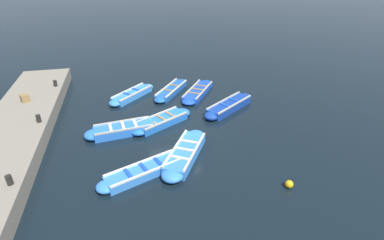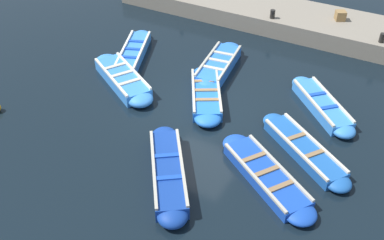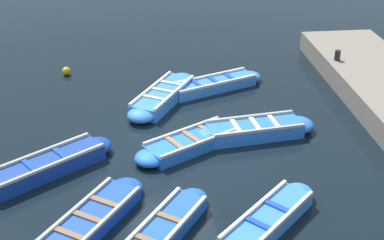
{
  "view_description": "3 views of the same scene",
  "coord_description": "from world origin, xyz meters",
  "px_view_note": "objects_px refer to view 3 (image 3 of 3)",
  "views": [
    {
      "loc": [
        1.89,
        13.04,
        7.39
      ],
      "look_at": [
        -0.9,
        0.34,
        0.16
      ],
      "focal_mm": 28.0,
      "sensor_mm": 36.0,
      "label": 1
    },
    {
      "loc": [
        -10.42,
        -5.43,
        8.59
      ],
      "look_at": [
        -0.92,
        -0.16,
        0.24
      ],
      "focal_mm": 42.0,
      "sensor_mm": 36.0,
      "label": 2
    },
    {
      "loc": [
        -0.75,
        -12.36,
        7.55
      ],
      "look_at": [
        0.69,
        0.79,
        0.53
      ],
      "focal_mm": 50.0,
      "sensor_mm": 36.0,
      "label": 3
    }
  ],
  "objects_px": {
    "boat_drifting": "(191,142)",
    "buoy_orange_near": "(66,71)",
    "boat_centre": "(163,96)",
    "boat_outer_right": "(46,166)",
    "boat_tucked": "(254,130)",
    "boat_mid_row": "(88,223)",
    "bollard_mid_south": "(338,55)",
    "boat_bow_out": "(267,221)",
    "boat_inner_gap": "(159,235)",
    "boat_alongside": "(213,85)"
  },
  "relations": [
    {
      "from": "boat_drifting",
      "to": "buoy_orange_near",
      "type": "relative_size",
      "value": 11.59
    },
    {
      "from": "buoy_orange_near",
      "to": "boat_centre",
      "type": "bearing_deg",
      "value": -37.98
    },
    {
      "from": "boat_outer_right",
      "to": "boat_drifting",
      "type": "distance_m",
      "value": 3.87
    },
    {
      "from": "boat_outer_right",
      "to": "buoy_orange_near",
      "type": "height_order",
      "value": "boat_outer_right"
    },
    {
      "from": "boat_tucked",
      "to": "boat_mid_row",
      "type": "bearing_deg",
      "value": -140.92
    },
    {
      "from": "boat_outer_right",
      "to": "bollard_mid_south",
      "type": "height_order",
      "value": "bollard_mid_south"
    },
    {
      "from": "boat_bow_out",
      "to": "bollard_mid_south",
      "type": "bearing_deg",
      "value": 61.06
    },
    {
      "from": "boat_inner_gap",
      "to": "buoy_orange_near",
      "type": "xyz_separation_m",
      "value": [
        -2.81,
        9.27,
        -0.01
      ]
    },
    {
      "from": "boat_inner_gap",
      "to": "boat_bow_out",
      "type": "bearing_deg",
      "value": 4.03
    },
    {
      "from": "boat_tucked",
      "to": "buoy_orange_near",
      "type": "height_order",
      "value": "boat_tucked"
    },
    {
      "from": "boat_bow_out",
      "to": "boat_inner_gap",
      "type": "xyz_separation_m",
      "value": [
        -2.36,
        -0.17,
        -0.01
      ]
    },
    {
      "from": "boat_drifting",
      "to": "boat_alongside",
      "type": "xyz_separation_m",
      "value": [
        1.15,
        3.74,
        -0.0
      ]
    },
    {
      "from": "boat_mid_row",
      "to": "boat_tucked",
      "type": "xyz_separation_m",
      "value": [
        4.45,
        3.61,
        0.04
      ]
    },
    {
      "from": "boat_centre",
      "to": "boat_drifting",
      "type": "distance_m",
      "value": 3.03
    },
    {
      "from": "boat_outer_right",
      "to": "boat_bow_out",
      "type": "bearing_deg",
      "value": -28.19
    },
    {
      "from": "boat_drifting",
      "to": "boat_alongside",
      "type": "distance_m",
      "value": 3.91
    },
    {
      "from": "boat_bow_out",
      "to": "bollard_mid_south",
      "type": "distance_m",
      "value": 8.82
    },
    {
      "from": "boat_alongside",
      "to": "boat_outer_right",
      "type": "bearing_deg",
      "value": -137.14
    },
    {
      "from": "boat_mid_row",
      "to": "boat_drifting",
      "type": "relative_size",
      "value": 1.04
    },
    {
      "from": "boat_alongside",
      "to": "boat_bow_out",
      "type": "bearing_deg",
      "value": -88.99
    },
    {
      "from": "bollard_mid_south",
      "to": "boat_tucked",
      "type": "bearing_deg",
      "value": -134.86
    },
    {
      "from": "boat_bow_out",
      "to": "boat_outer_right",
      "type": "height_order",
      "value": "boat_outer_right"
    },
    {
      "from": "boat_centre",
      "to": "boat_tucked",
      "type": "xyz_separation_m",
      "value": [
        2.45,
        -2.52,
        -0.0
      ]
    },
    {
      "from": "buoy_orange_near",
      "to": "boat_mid_row",
      "type": "bearing_deg",
      "value": -81.49
    },
    {
      "from": "bollard_mid_south",
      "to": "buoy_orange_near",
      "type": "distance_m",
      "value": 9.56
    },
    {
      "from": "boat_drifting",
      "to": "boat_centre",
      "type": "bearing_deg",
      "value": 101.18
    },
    {
      "from": "boat_drifting",
      "to": "buoy_orange_near",
      "type": "xyz_separation_m",
      "value": [
        -3.89,
        5.56,
        -0.03
      ]
    },
    {
      "from": "boat_mid_row",
      "to": "boat_drifting",
      "type": "bearing_deg",
      "value": 50.61
    },
    {
      "from": "boat_mid_row",
      "to": "boat_drifting",
      "type": "height_order",
      "value": "boat_drifting"
    },
    {
      "from": "boat_tucked",
      "to": "bollard_mid_south",
      "type": "relative_size",
      "value": 10.39
    },
    {
      "from": "boat_mid_row",
      "to": "boat_alongside",
      "type": "height_order",
      "value": "boat_alongside"
    },
    {
      "from": "boat_bow_out",
      "to": "boat_inner_gap",
      "type": "distance_m",
      "value": 2.37
    },
    {
      "from": "boat_drifting",
      "to": "boat_alongside",
      "type": "height_order",
      "value": "boat_drifting"
    },
    {
      "from": "boat_mid_row",
      "to": "bollard_mid_south",
      "type": "relative_size",
      "value": 10.2
    },
    {
      "from": "boat_inner_gap",
      "to": "boat_drifting",
      "type": "relative_size",
      "value": 0.99
    },
    {
      "from": "boat_inner_gap",
      "to": "bollard_mid_south",
      "type": "xyz_separation_m",
      "value": [
        6.61,
        7.86,
        0.73
      ]
    },
    {
      "from": "boat_centre",
      "to": "bollard_mid_south",
      "type": "height_order",
      "value": "bollard_mid_south"
    },
    {
      "from": "boat_mid_row",
      "to": "boat_centre",
      "type": "bearing_deg",
      "value": 71.92
    },
    {
      "from": "boat_mid_row",
      "to": "boat_outer_right",
      "type": "xyz_separation_m",
      "value": [
        -1.19,
        2.32,
        0.05
      ]
    },
    {
      "from": "boat_inner_gap",
      "to": "boat_mid_row",
      "type": "bearing_deg",
      "value": 159.86
    },
    {
      "from": "boat_outer_right",
      "to": "bollard_mid_south",
      "type": "relative_size",
      "value": 10.1
    },
    {
      "from": "boat_alongside",
      "to": "bollard_mid_south",
      "type": "distance_m",
      "value": 4.46
    },
    {
      "from": "boat_mid_row",
      "to": "boat_alongside",
      "type": "xyz_separation_m",
      "value": [
        3.74,
        6.89,
        0.02
      ]
    },
    {
      "from": "boat_centre",
      "to": "buoy_orange_near",
      "type": "height_order",
      "value": "boat_centre"
    },
    {
      "from": "boat_mid_row",
      "to": "boat_inner_gap",
      "type": "relative_size",
      "value": 1.05
    },
    {
      "from": "buoy_orange_near",
      "to": "bollard_mid_south",
      "type": "bearing_deg",
      "value": -8.5
    },
    {
      "from": "boat_inner_gap",
      "to": "bollard_mid_south",
      "type": "relative_size",
      "value": 9.68
    },
    {
      "from": "boat_bow_out",
      "to": "boat_drifting",
      "type": "distance_m",
      "value": 3.77
    },
    {
      "from": "boat_alongside",
      "to": "boat_inner_gap",
      "type": "bearing_deg",
      "value": -106.68
    },
    {
      "from": "boat_drifting",
      "to": "boat_tucked",
      "type": "distance_m",
      "value": 1.91
    }
  ]
}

